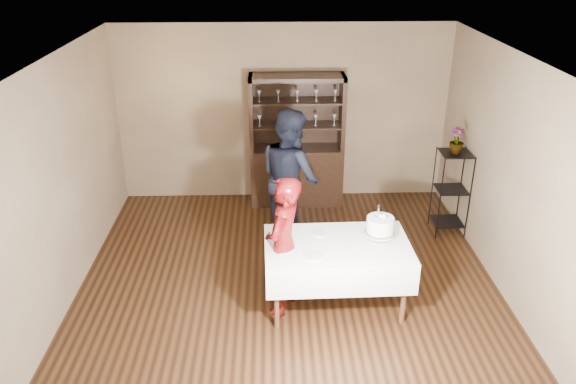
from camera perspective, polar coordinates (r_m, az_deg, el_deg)
name	(u,v)px	position (r m, az deg, el deg)	size (l,w,h in m)	color
floor	(288,281)	(6.91, 0.02, -9.05)	(5.00, 5.00, 0.00)	black
ceiling	(288,58)	(5.85, 0.03, 13.44)	(5.00, 5.00, 0.00)	silver
back_wall	(283,114)	(8.61, -0.51, 7.95)	(5.00, 0.02, 2.70)	brown
wall_left	(62,183)	(6.67, -21.97, 0.88)	(0.02, 5.00, 2.70)	brown
wall_right	(509,177)	(6.81, 21.56, 1.42)	(0.02, 5.00, 2.70)	brown
china_hutch	(297,162)	(8.61, 0.88, 3.11)	(1.40, 0.48, 2.00)	black
plant_etagere	(451,189)	(8.03, 16.23, 0.28)	(0.42, 0.42, 1.20)	black
cake_table	(337,258)	(6.23, 4.98, -6.72)	(1.60, 1.01, 0.79)	silver
woman	(283,246)	(6.05, -0.47, -5.51)	(0.58, 0.38, 1.60)	#370505
man	(290,177)	(7.38, 0.23, 1.52)	(0.91, 0.71, 1.86)	black
cake	(380,227)	(6.16, 9.33, -3.48)	(0.35, 0.35, 0.45)	beige
plate_near	(313,256)	(5.89, 2.56, -6.52)	(0.20, 0.20, 0.01)	beige
plate_far	(320,233)	(6.31, 3.24, -4.21)	(0.17, 0.17, 0.01)	beige
potted_plant	(457,140)	(7.77, 16.80, 5.04)	(0.19, 0.19, 0.35)	#476A32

